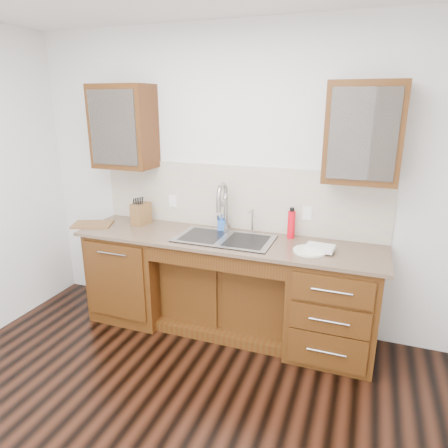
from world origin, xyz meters
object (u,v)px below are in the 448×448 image
(water_bottle, at_px, (291,225))
(knife_block, at_px, (141,214))
(cutting_board, at_px, (93,224))
(plate, at_px, (310,251))
(soap_bottle, at_px, (222,223))

(water_bottle, bearing_deg, knife_block, -176.56)
(cutting_board, bearing_deg, plate, 0.15)
(soap_bottle, height_order, water_bottle, water_bottle)
(water_bottle, relative_size, knife_block, 1.17)
(water_bottle, distance_m, cutting_board, 1.89)
(plate, distance_m, cutting_board, 2.07)
(plate, bearing_deg, soap_bottle, 162.85)
(water_bottle, xyz_separation_m, cutting_board, (-1.87, -0.28, -0.11))
(soap_bottle, height_order, plate, soap_bottle)
(soap_bottle, bearing_deg, cutting_board, 176.79)
(soap_bottle, xyz_separation_m, water_bottle, (0.64, 0.02, 0.04))
(knife_block, relative_size, cutting_board, 0.57)
(soap_bottle, relative_size, plate, 0.58)
(water_bottle, distance_m, knife_block, 1.44)
(soap_bottle, xyz_separation_m, plate, (0.85, -0.26, -0.07))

